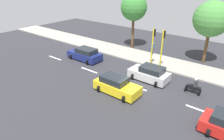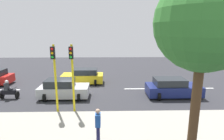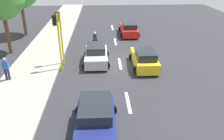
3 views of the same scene
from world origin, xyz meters
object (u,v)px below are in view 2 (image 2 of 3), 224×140
street_tree_center (204,24)px  car_yellow_cab (83,77)px  motorcycle (9,91)px  traffic_light_midblock (54,70)px  car_silver (63,89)px  pedestrian_near_signal (98,125)px  car_dark_blue (172,88)px  traffic_light_corner (72,69)px

street_tree_center → car_yellow_cab: bearing=-152.9°
motorcycle → traffic_light_midblock: 5.71m
street_tree_center → car_silver: bearing=-137.3°
motorcycle → pedestrian_near_signal: 9.63m
car_dark_blue → pedestrian_near_signal: size_ratio=2.57×
car_dark_blue → street_tree_center: street_tree_center is taller
traffic_light_midblock → motorcycle: bearing=-120.6°
car_dark_blue → street_tree_center: (7.62, -1.91, 4.86)m
car_dark_blue → motorcycle: bearing=-89.0°
car_silver → traffic_light_corner: size_ratio=0.87×
car_yellow_cab → traffic_light_midblock: bearing=-7.2°
car_silver → street_tree_center: bearing=42.7°
car_dark_blue → pedestrian_near_signal: 8.63m
motorcycle → traffic_light_midblock: size_ratio=0.34×
car_dark_blue → street_tree_center: 9.24m
pedestrian_near_signal → street_tree_center: bearing=72.5°
traffic_light_corner → car_dark_blue: bearing=111.0°
pedestrian_near_signal → car_dark_blue: bearing=137.9°
street_tree_center → traffic_light_corner: bearing=-130.0°
car_dark_blue → traffic_light_midblock: traffic_light_midblock is taller
car_silver → motorcycle: 4.27m
street_tree_center → car_dark_blue: bearing=165.9°
motorcycle → pedestrian_near_signal: (6.17, 7.38, 0.42)m
car_dark_blue → traffic_light_midblock: size_ratio=0.96×
traffic_light_corner → car_yellow_cab: bearing=-177.9°
car_yellow_cab → pedestrian_near_signal: (10.28, 2.02, 0.35)m
car_dark_blue → traffic_light_corner: traffic_light_corner is taller
traffic_light_corner → street_tree_center: street_tree_center is taller
car_silver → pedestrian_near_signal: pedestrian_near_signal is taller
car_dark_blue → street_tree_center: bearing=-14.1°
car_yellow_cab → traffic_light_midblock: size_ratio=0.92×
traffic_light_corner → motorcycle: bearing=-115.4°
car_yellow_cab → traffic_light_midblock: (6.77, -0.86, 2.22)m
traffic_light_midblock → street_tree_center: 8.64m
motorcycle → traffic_light_corner: traffic_light_corner is taller
car_dark_blue → car_silver: same height
pedestrian_near_signal → traffic_light_midblock: (-3.51, -2.87, 1.87)m
car_yellow_cab → car_silver: 4.09m
car_yellow_cab → pedestrian_near_signal: 10.49m
car_silver → motorcycle: (0.18, -4.26, -0.07)m
car_yellow_cab → street_tree_center: size_ratio=0.56×
traffic_light_corner → street_tree_center: (4.73, 5.63, 2.65)m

